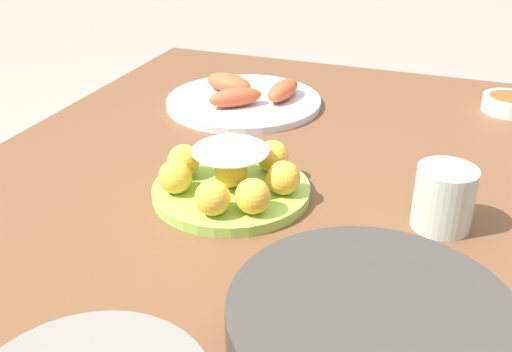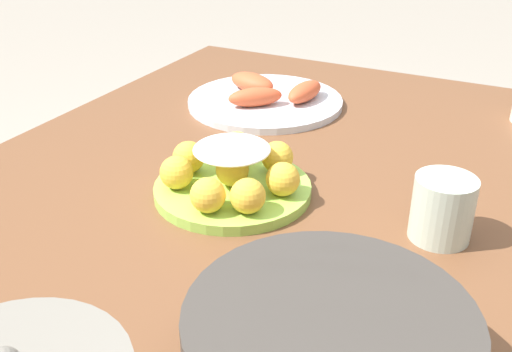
{
  "view_description": "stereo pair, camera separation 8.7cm",
  "coord_description": "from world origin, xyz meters",
  "px_view_note": "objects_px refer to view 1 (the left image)",
  "views": [
    {
      "loc": [
        0.72,
        0.23,
        1.18
      ],
      "look_at": [
        0.0,
        -0.04,
        0.77
      ],
      "focal_mm": 42.0,
      "sensor_mm": 36.0,
      "label": 1
    },
    {
      "loc": [
        0.69,
        0.31,
        1.18
      ],
      "look_at": [
        0.0,
        -0.04,
        0.77
      ],
      "focal_mm": 42.0,
      "sensor_mm": 36.0,
      "label": 2
    }
  ],
  "objects_px": {
    "cake_plate": "(231,178)",
    "sauce_bowl": "(509,103)",
    "serving_bowl": "(370,340)",
    "dining_table": "(280,251)",
    "seafood_platter": "(245,98)",
    "cup_far": "(444,198)"
  },
  "relations": [
    {
      "from": "serving_bowl",
      "to": "seafood_platter",
      "type": "distance_m",
      "value": 0.75
    },
    {
      "from": "dining_table",
      "to": "sauce_bowl",
      "type": "relative_size",
      "value": 13.44
    },
    {
      "from": "cake_plate",
      "to": "sauce_bowl",
      "type": "xyz_separation_m",
      "value": [
        -0.51,
        0.39,
        -0.01
      ]
    },
    {
      "from": "cake_plate",
      "to": "cup_far",
      "type": "relative_size",
      "value": 2.69
    },
    {
      "from": "sauce_bowl",
      "to": "seafood_platter",
      "type": "height_order",
      "value": "seafood_platter"
    },
    {
      "from": "serving_bowl",
      "to": "seafood_platter",
      "type": "bearing_deg",
      "value": -149.71
    },
    {
      "from": "sauce_bowl",
      "to": "seafood_platter",
      "type": "relative_size",
      "value": 0.33
    },
    {
      "from": "sauce_bowl",
      "to": "cup_far",
      "type": "relative_size",
      "value": 1.18
    },
    {
      "from": "seafood_platter",
      "to": "sauce_bowl",
      "type": "bearing_deg",
      "value": 106.32
    },
    {
      "from": "cake_plate",
      "to": "seafood_platter",
      "type": "height_order",
      "value": "cake_plate"
    },
    {
      "from": "dining_table",
      "to": "seafood_platter",
      "type": "distance_m",
      "value": 0.42
    },
    {
      "from": "sauce_bowl",
      "to": "dining_table",
      "type": "bearing_deg",
      "value": -31.36
    },
    {
      "from": "dining_table",
      "to": "sauce_bowl",
      "type": "height_order",
      "value": "sauce_bowl"
    },
    {
      "from": "serving_bowl",
      "to": "cup_far",
      "type": "distance_m",
      "value": 0.31
    },
    {
      "from": "dining_table",
      "to": "seafood_platter",
      "type": "height_order",
      "value": "seafood_platter"
    },
    {
      "from": "serving_bowl",
      "to": "sauce_bowl",
      "type": "height_order",
      "value": "serving_bowl"
    },
    {
      "from": "dining_table",
      "to": "cake_plate",
      "type": "distance_m",
      "value": 0.14
    },
    {
      "from": "dining_table",
      "to": "cup_far",
      "type": "xyz_separation_m",
      "value": [
        -0.02,
        0.22,
        0.13
      ]
    },
    {
      "from": "seafood_platter",
      "to": "cup_far",
      "type": "bearing_deg",
      "value": 51.0
    },
    {
      "from": "dining_table",
      "to": "cup_far",
      "type": "distance_m",
      "value": 0.26
    },
    {
      "from": "dining_table",
      "to": "seafood_platter",
      "type": "relative_size",
      "value": 4.38
    },
    {
      "from": "dining_table",
      "to": "serving_bowl",
      "type": "xyz_separation_m",
      "value": [
        0.29,
        0.18,
        0.13
      ]
    }
  ]
}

